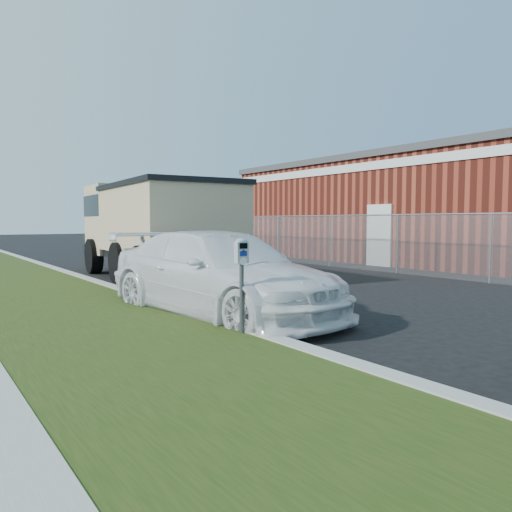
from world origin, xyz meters
TOP-DOWN VIEW (x-y plane):
  - ground at (0.00, 0.00)m, footprint 120.00×120.00m
  - chainlink_fence at (6.00, 7.00)m, footprint 0.06×30.06m
  - brick_building at (12.00, 8.00)m, footprint 9.20×14.20m
  - parking_meter at (-2.77, -0.63)m, footprint 0.19×0.14m
  - white_wagon at (-1.99, 1.20)m, footprint 2.60×5.15m
  - dump_truck at (-0.60, 7.23)m, footprint 3.20×7.10m

SIDE VIEW (x-z plane):
  - ground at x=0.00m, z-range 0.00..0.00m
  - white_wagon at x=-1.99m, z-range 0.00..1.44m
  - parking_meter at x=-2.77m, z-range 0.40..1.67m
  - chainlink_fence at x=6.00m, z-range -13.74..16.26m
  - dump_truck at x=-0.60m, z-range 0.17..2.88m
  - brick_building at x=12.00m, z-range 0.04..4.21m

